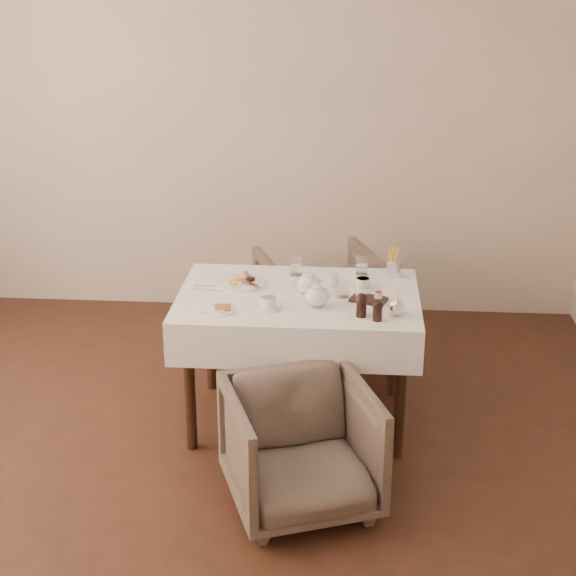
# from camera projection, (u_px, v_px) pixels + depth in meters

# --- Properties ---
(table) EXTENTS (1.28, 0.88, 0.75)m
(table) POSITION_uv_depth(u_px,v_px,m) (298.00, 315.00, 4.73)
(table) COLOR black
(table) RESTS_ON ground
(armchair_near) EXTENTS (0.84, 0.86, 0.61)m
(armchair_near) POSITION_uv_depth(u_px,v_px,m) (301.00, 448.00, 4.10)
(armchair_near) COLOR #4A4036
(armchair_near) RESTS_ON ground
(armchair_far) EXTENTS (0.95, 0.96, 0.67)m
(armchair_far) POSITION_uv_depth(u_px,v_px,m) (322.00, 304.00, 5.66)
(armchair_far) COLOR #4A4036
(armchair_far) RESTS_ON ground
(breakfast_plate) EXTENTS (0.27, 0.27, 0.03)m
(breakfast_plate) POSITION_uv_depth(u_px,v_px,m) (241.00, 282.00, 4.83)
(breakfast_plate) COLOR white
(breakfast_plate) RESTS_ON table
(side_plate) EXTENTS (0.17, 0.17, 0.02)m
(side_plate) POSITION_uv_depth(u_px,v_px,m) (219.00, 310.00, 4.47)
(side_plate) COLOR white
(side_plate) RESTS_ON table
(teapot_centre) EXTENTS (0.19, 0.16, 0.13)m
(teapot_centre) POSITION_uv_depth(u_px,v_px,m) (308.00, 282.00, 4.67)
(teapot_centre) COLOR white
(teapot_centre) RESTS_ON table
(teapot_front) EXTENTS (0.19, 0.17, 0.13)m
(teapot_front) POSITION_uv_depth(u_px,v_px,m) (317.00, 294.00, 4.50)
(teapot_front) COLOR white
(teapot_front) RESTS_ON table
(creamer) EXTENTS (0.06, 0.06, 0.07)m
(creamer) POSITION_uv_depth(u_px,v_px,m) (333.00, 279.00, 4.79)
(creamer) COLOR white
(creamer) RESTS_ON table
(teacup_near) EXTENTS (0.13, 0.13, 0.06)m
(teacup_near) POSITION_uv_depth(u_px,v_px,m) (268.00, 304.00, 4.49)
(teacup_near) COLOR white
(teacup_near) RESTS_ON table
(teacup_far) EXTENTS (0.12, 0.12, 0.06)m
(teacup_far) POSITION_uv_depth(u_px,v_px,m) (363.00, 284.00, 4.75)
(teacup_far) COLOR white
(teacup_far) RESTS_ON table
(glass_left) EXTENTS (0.08, 0.08, 0.10)m
(glass_left) POSITION_uv_depth(u_px,v_px,m) (296.00, 266.00, 4.94)
(glass_left) COLOR silver
(glass_left) RESTS_ON table
(glass_mid) EXTENTS (0.09, 0.09, 0.09)m
(glass_mid) POSITION_uv_depth(u_px,v_px,m) (343.00, 289.00, 4.63)
(glass_mid) COLOR silver
(glass_mid) RESTS_ON table
(glass_right) EXTENTS (0.09, 0.09, 0.10)m
(glass_right) POSITION_uv_depth(u_px,v_px,m) (362.00, 266.00, 4.95)
(glass_right) COLOR silver
(glass_right) RESTS_ON table
(condiment_board) EXTENTS (0.21, 0.18, 0.05)m
(condiment_board) POSITION_uv_depth(u_px,v_px,m) (368.00, 298.00, 4.59)
(condiment_board) COLOR black
(condiment_board) RESTS_ON table
(pepper_mill_left) EXTENTS (0.07, 0.07, 0.12)m
(pepper_mill_left) POSITION_uv_depth(u_px,v_px,m) (361.00, 305.00, 4.39)
(pepper_mill_left) COLOR black
(pepper_mill_left) RESTS_ON table
(pepper_mill_right) EXTENTS (0.07, 0.07, 0.11)m
(pepper_mill_right) POSITION_uv_depth(u_px,v_px,m) (378.00, 310.00, 4.34)
(pepper_mill_right) COLOR black
(pepper_mill_right) RESTS_ON table
(silver_pot) EXTENTS (0.12, 0.11, 0.11)m
(silver_pot) POSITION_uv_depth(u_px,v_px,m) (396.00, 306.00, 4.40)
(silver_pot) COLOR white
(silver_pot) RESTS_ON table
(fries_cup) EXTENTS (0.08, 0.08, 0.17)m
(fries_cup) POSITION_uv_depth(u_px,v_px,m) (394.00, 263.00, 4.92)
(fries_cup) COLOR silver
(fries_cup) RESTS_ON table
(cutlery_fork) EXTENTS (0.18, 0.02, 0.00)m
(cutlery_fork) POSITION_uv_depth(u_px,v_px,m) (211.00, 286.00, 4.79)
(cutlery_fork) COLOR silver
(cutlery_fork) RESTS_ON table
(cutlery_knife) EXTENTS (0.19, 0.03, 0.00)m
(cutlery_knife) POSITION_uv_depth(u_px,v_px,m) (211.00, 290.00, 4.74)
(cutlery_knife) COLOR silver
(cutlery_knife) RESTS_ON table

